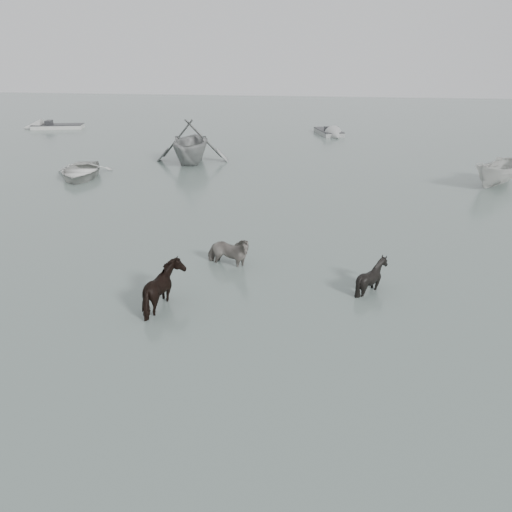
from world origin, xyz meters
name	(u,v)px	position (x,y,z in m)	size (l,w,h in m)	color
ground	(251,314)	(0.00, 0.00, 0.00)	(140.00, 140.00, 0.00)	slate
pony_pinto	(228,246)	(-1.30, 3.21, 0.71)	(0.77, 1.68, 1.42)	black
pony_dark	(165,283)	(-2.43, 0.07, 0.76)	(1.50, 1.29, 1.51)	black
pony_black	(372,270)	(3.33, 2.03, 0.66)	(1.06, 1.19, 1.31)	black
rowboat_lead	(80,169)	(-12.11, 14.30, 0.46)	(3.15, 4.41, 0.91)	beige
rowboat_trail	(191,140)	(-6.94, 19.18, 1.44)	(4.73, 5.48, 2.89)	gray
boat_small	(498,172)	(10.68, 15.77, 0.76)	(1.48, 3.92, 1.52)	#B4B5B0
skiff_outer	(57,124)	(-23.11, 31.78, 0.38)	(6.20, 1.60, 0.75)	beige
skiff_mid	(329,130)	(1.59, 32.10, 0.38)	(5.31, 1.60, 0.75)	gray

